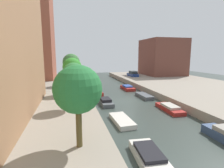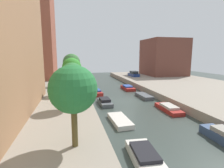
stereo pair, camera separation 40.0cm
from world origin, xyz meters
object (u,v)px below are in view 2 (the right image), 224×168
(street_tree_1, at_px, (72,75))
(moored_boat_left_3, at_px, (105,102))
(moored_boat_left_2, at_px, (120,120))
(low_block_right, at_px, (163,57))
(apartment_tower_far, at_px, (30,22))
(moored_boat_right_3, at_px, (144,96))
(street_tree_0, at_px, (73,90))
(moored_boat_left_1, at_px, (146,158))
(moored_boat_right_2, at_px, (169,108))
(moored_boat_left_4, at_px, (96,93))
(street_tree_2, at_px, (72,67))
(parked_car, at_px, (134,74))
(street_tree_3, at_px, (72,62))
(moored_boat_right_4, at_px, (128,88))

(street_tree_1, xyz_separation_m, moored_boat_left_3, (4.10, 3.87, -4.13))
(street_tree_1, height_order, moored_boat_left_2, street_tree_1)
(low_block_right, bearing_deg, moored_boat_left_2, -125.46)
(moored_boat_left_3, bearing_deg, apartment_tower_far, 119.81)
(low_block_right, relative_size, moored_boat_right_3, 2.72)
(street_tree_0, bearing_deg, moored_boat_left_1, -16.39)
(apartment_tower_far, bearing_deg, moored_boat_right_3, -46.24)
(moored_boat_right_2, bearing_deg, moored_boat_right_3, 92.12)
(apartment_tower_far, distance_m, street_tree_0, 36.77)
(street_tree_0, xyz_separation_m, moored_boat_left_1, (4.10, -1.21, -4.15))
(street_tree_0, relative_size, moored_boat_left_4, 1.38)
(street_tree_0, xyz_separation_m, moored_boat_right_2, (10.88, 7.51, -4.17))
(street_tree_1, xyz_separation_m, street_tree_2, (-0.00, 7.03, 0.29))
(street_tree_2, xyz_separation_m, moored_boat_left_3, (4.10, -3.16, -4.42))
(street_tree_2, bearing_deg, street_tree_1, -90.00)
(parked_car, xyz_separation_m, moored_boat_left_3, (-11.75, -21.07, -1.23))
(street_tree_3, xyz_separation_m, moored_boat_left_4, (3.80, -4.90, -4.81))
(street_tree_1, xyz_separation_m, parked_car, (15.85, 24.94, -2.90))
(street_tree_2, bearing_deg, apartment_tower_far, 114.46)
(low_block_right, xyz_separation_m, street_tree_0, (-25.17, -34.59, -1.44))
(moored_boat_left_3, xyz_separation_m, moored_boat_right_3, (6.54, 2.23, -0.08))
(street_tree_1, distance_m, moored_boat_left_3, 6.99)
(moored_boat_left_3, height_order, moored_boat_left_4, moored_boat_left_3)
(moored_boat_right_2, relative_size, moored_boat_right_3, 1.11)
(parked_car, height_order, moored_boat_right_3, parked_car)
(apartment_tower_far, height_order, moored_boat_right_4, apartment_tower_far)
(street_tree_0, relative_size, moored_boat_right_2, 1.11)
(parked_car, bearing_deg, moored_boat_left_3, -119.15)
(moored_boat_left_1, bearing_deg, street_tree_0, 163.61)
(street_tree_0, bearing_deg, moored_boat_right_3, 53.01)
(moored_boat_left_3, relative_size, moored_boat_left_4, 1.05)
(apartment_tower_far, height_order, moored_boat_left_2, apartment_tower_far)
(low_block_right, bearing_deg, street_tree_3, -154.91)
(street_tree_1, distance_m, street_tree_3, 14.81)
(parked_car, xyz_separation_m, moored_boat_left_1, (-11.75, -34.16, -1.25))
(moored_boat_right_2, bearing_deg, low_block_right, 62.17)
(street_tree_0, bearing_deg, moored_boat_left_4, 78.01)
(street_tree_3, relative_size, parked_car, 1.33)
(parked_car, xyz_separation_m, moored_boat_right_2, (-4.97, -25.44, -1.27))
(moored_boat_right_3, relative_size, moored_boat_right_4, 0.92)
(moored_boat_left_4, bearing_deg, moored_boat_left_2, -87.66)
(moored_boat_left_4, height_order, moored_boat_right_2, moored_boat_left_4)
(moored_boat_left_2, bearing_deg, moored_boat_right_4, 69.13)
(street_tree_3, xyz_separation_m, moored_boat_left_3, (4.10, -10.92, -4.83))
(parked_car, height_order, moored_boat_left_4, parked_car)
(moored_boat_left_2, bearing_deg, moored_boat_left_1, -91.90)
(apartment_tower_far, relative_size, street_tree_1, 5.44)
(moored_boat_right_2, distance_m, moored_boat_right_4, 13.40)
(moored_boat_left_1, distance_m, moored_boat_left_2, 6.52)
(apartment_tower_far, relative_size, moored_boat_left_4, 7.19)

